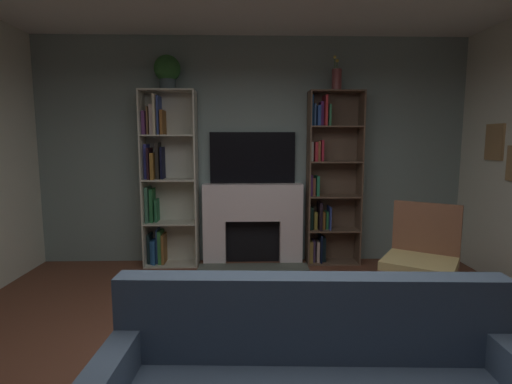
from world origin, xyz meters
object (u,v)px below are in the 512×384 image
(fireplace, at_px, (253,221))
(bookshelf_right, at_px, (327,181))
(vase_with_flowers, at_px, (337,79))
(armchair, at_px, (422,256))
(bookshelf_left, at_px, (164,180))
(potted_plant, at_px, (167,71))
(tv, at_px, (253,158))

(fireplace, height_order, bookshelf_right, bookshelf_right)
(vase_with_flowers, bearing_deg, bookshelf_right, 149.16)
(vase_with_flowers, bearing_deg, armchair, -70.39)
(bookshelf_right, distance_m, armchair, 1.69)
(bookshelf_left, distance_m, armchair, 3.11)
(bookshelf_right, bearing_deg, potted_plant, -178.70)
(bookshelf_left, bearing_deg, fireplace, -0.14)
(bookshelf_left, distance_m, potted_plant, 1.35)
(bookshelf_right, height_order, armchair, bookshelf_right)
(potted_plant, relative_size, armchair, 0.42)
(bookshelf_left, relative_size, potted_plant, 5.28)
(bookshelf_left, distance_m, bookshelf_right, 2.09)
(bookshelf_left, bearing_deg, armchair, -28.79)
(fireplace, xyz_separation_m, armchair, (1.55, -1.47, -0.03))
(bookshelf_right, relative_size, armchair, 2.21)
(fireplace, xyz_separation_m, tv, (0.00, 0.09, 0.82))
(fireplace, xyz_separation_m, bookshelf_left, (-1.13, 0.00, 0.54))
(tv, relative_size, armchair, 1.10)
(tv, bearing_deg, vase_with_flowers, -6.58)
(vase_with_flowers, bearing_deg, fireplace, 178.53)
(bookshelf_left, xyz_separation_m, armchair, (2.68, -1.47, -0.57))
(potted_plant, height_order, vase_with_flowers, vase_with_flowers)
(tv, height_order, armchair, tv)
(fireplace, xyz_separation_m, potted_plant, (-1.04, -0.03, 1.88))
(tv, relative_size, bookshelf_right, 0.50)
(vase_with_flowers, xyz_separation_m, armchair, (0.51, -1.44, -1.82))
(bookshelf_left, relative_size, vase_with_flowers, 5.18)
(tv, height_order, bookshelf_right, bookshelf_right)
(vase_with_flowers, bearing_deg, bookshelf_left, 179.22)
(fireplace, xyz_separation_m, vase_with_flowers, (1.04, -0.03, 1.79))
(bookshelf_left, height_order, bookshelf_right, same)
(fireplace, relative_size, armchair, 1.38)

